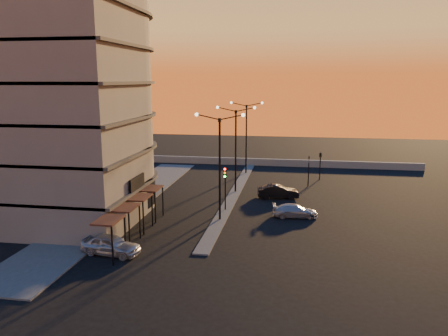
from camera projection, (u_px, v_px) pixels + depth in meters
ground at (220, 220)px, 38.71m from camera, size 120.00×120.00×0.00m
sidewalk_west at (125, 202)px, 44.26m from camera, size 5.00×40.00×0.12m
median at (235, 192)px, 48.37m from camera, size 1.20×36.00×0.12m
parapet at (264, 162)px, 63.43m from camera, size 44.00×0.50×1.00m
building at (64, 84)px, 38.63m from camera, size 14.35×17.08×25.00m
streetlamp_near at (220, 158)px, 37.60m from camera, size 4.32×0.32×9.51m
streetlamp_mid at (236, 142)px, 47.27m from camera, size 4.32×0.32×9.51m
streetlamp_far at (246, 132)px, 56.94m from camera, size 4.32×0.32×9.51m
traffic_light_main at (225, 181)px, 40.92m from camera, size 0.28×0.44×4.25m
signal_east_a at (309, 171)px, 50.58m from camera, size 0.13×0.16×3.60m
signal_east_b at (321, 155)px, 53.97m from camera, size 0.42×1.99×3.60m
car_hatchback at (111, 245)px, 31.06m from camera, size 4.49×2.34×1.46m
car_sedan at (278, 191)px, 45.94m from camera, size 4.47×2.09×1.42m
car_wagon at (295, 211)px, 39.56m from camera, size 4.20×2.03×1.18m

